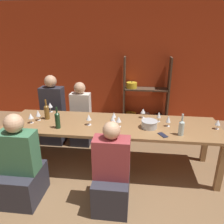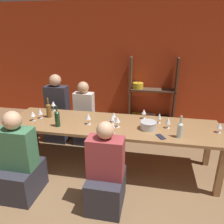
{
  "view_description": "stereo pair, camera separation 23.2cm",
  "coord_description": "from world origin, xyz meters",
  "px_view_note": "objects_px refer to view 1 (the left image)",
  "views": [
    {
      "loc": [
        0.42,
        -1.39,
        2.07
      ],
      "look_at": [
        0.05,
        1.68,
        0.91
      ],
      "focal_mm": 35.0,
      "sensor_mm": 36.0,
      "label": 1
    },
    {
      "loc": [
        0.65,
        -1.35,
        2.07
      ],
      "look_at": [
        0.05,
        1.68,
        0.91
      ],
      "focal_mm": 35.0,
      "sensor_mm": 36.0,
      "label": 2
    }
  ],
  "objects_px": {
    "person_far_b": "(54,117)",
    "wine_glass_empty_a": "(168,119)",
    "wine_glass_red_c": "(38,113)",
    "mixing_bowl": "(149,124)",
    "person_near_b": "(22,170)",
    "person_far_a": "(81,121)",
    "cell_phone": "(163,135)",
    "wine_bottle_dark": "(57,120)",
    "wine_glass_empty_c": "(143,111)",
    "wine_glass_empty_e": "(113,118)",
    "wine_glass_empty_f": "(119,120)",
    "shelf_unit": "(144,100)",
    "person_near_a": "(112,177)",
    "wine_glass_red_d": "(115,125)",
    "wine_glass_white_a": "(159,115)",
    "wine_bottle_amber": "(47,111)",
    "wine_glass_white_b": "(31,116)",
    "wine_glass_red_a": "(50,105)",
    "dining_table": "(111,128)",
    "wine_glass_empty_d": "(218,123)",
    "wine_glass_red_b": "(114,115)",
    "wine_bottle_green": "(181,127)",
    "wine_glass_empty_b": "(89,117)"
  },
  "relations": [
    {
      "from": "dining_table",
      "to": "wine_glass_empty_d",
      "type": "distance_m",
      "value": 1.52
    },
    {
      "from": "mixing_bowl",
      "to": "person_far_b",
      "type": "xyz_separation_m",
      "value": [
        -1.78,
        0.88,
        -0.34
      ]
    },
    {
      "from": "person_near_b",
      "to": "person_far_b",
      "type": "distance_m",
      "value": 1.63
    },
    {
      "from": "dining_table",
      "to": "wine_glass_white_b",
      "type": "relative_size",
      "value": 20.79
    },
    {
      "from": "wine_bottle_amber",
      "to": "person_far_a",
      "type": "height_order",
      "value": "person_far_a"
    },
    {
      "from": "wine_glass_red_d",
      "to": "wine_glass_empty_c",
      "type": "relative_size",
      "value": 1.01
    },
    {
      "from": "wine_glass_red_c",
      "to": "wine_bottle_amber",
      "type": "bearing_deg",
      "value": 32.16
    },
    {
      "from": "wine_bottle_green",
      "to": "wine_bottle_amber",
      "type": "relative_size",
      "value": 0.94
    },
    {
      "from": "wine_glass_white_a",
      "to": "wine_glass_red_b",
      "type": "xyz_separation_m",
      "value": [
        -0.68,
        -0.09,
        0.0
      ]
    },
    {
      "from": "wine_glass_red_c",
      "to": "mixing_bowl",
      "type": "bearing_deg",
      "value": -2.68
    },
    {
      "from": "mixing_bowl",
      "to": "person_far_b",
      "type": "distance_m",
      "value": 2.01
    },
    {
      "from": "wine_glass_white_a",
      "to": "wine_glass_red_b",
      "type": "relative_size",
      "value": 1.02
    },
    {
      "from": "wine_glass_red_d",
      "to": "person_far_a",
      "type": "distance_m",
      "value": 1.38
    },
    {
      "from": "wine_glass_empty_e",
      "to": "wine_glass_empty_f",
      "type": "distance_m",
      "value": 0.12
    },
    {
      "from": "wine_glass_white_a",
      "to": "person_far_a",
      "type": "distance_m",
      "value": 1.56
    },
    {
      "from": "person_far_b",
      "to": "person_far_a",
      "type": "bearing_deg",
      "value": 176.48
    },
    {
      "from": "shelf_unit",
      "to": "mixing_bowl",
      "type": "relative_size",
      "value": 6.46
    },
    {
      "from": "wine_glass_white_a",
      "to": "person_near_b",
      "type": "bearing_deg",
      "value": -150.51
    },
    {
      "from": "wine_bottle_green",
      "to": "cell_phone",
      "type": "bearing_deg",
      "value": -170.11
    },
    {
      "from": "shelf_unit",
      "to": "mixing_bowl",
      "type": "distance_m",
      "value": 2.15
    },
    {
      "from": "wine_bottle_green",
      "to": "mixing_bowl",
      "type": "bearing_deg",
      "value": 156.05
    },
    {
      "from": "wine_glass_empty_a",
      "to": "wine_glass_white_b",
      "type": "height_order",
      "value": "wine_glass_empty_a"
    },
    {
      "from": "wine_bottle_dark",
      "to": "person_far_a",
      "type": "height_order",
      "value": "person_far_a"
    },
    {
      "from": "wine_glass_empty_c",
      "to": "person_far_a",
      "type": "distance_m",
      "value": 1.3
    },
    {
      "from": "wine_glass_red_d",
      "to": "person_far_a",
      "type": "height_order",
      "value": "person_far_a"
    },
    {
      "from": "mixing_bowl",
      "to": "person_near_b",
      "type": "bearing_deg",
      "value": -155.17
    },
    {
      "from": "wine_glass_red_b",
      "to": "wine_glass_empty_d",
      "type": "relative_size",
      "value": 1.1
    },
    {
      "from": "dining_table",
      "to": "wine_glass_empty_f",
      "type": "relative_size",
      "value": 20.1
    },
    {
      "from": "wine_bottle_green",
      "to": "person_far_b",
      "type": "xyz_separation_m",
      "value": [
        -2.18,
        1.06,
        -0.39
      ]
    },
    {
      "from": "wine_glass_empty_f",
      "to": "person_near_b",
      "type": "relative_size",
      "value": 0.13
    },
    {
      "from": "wine_glass_empty_f",
      "to": "wine_glass_red_b",
      "type": "bearing_deg",
      "value": 116.39
    },
    {
      "from": "person_near_b",
      "to": "wine_glass_empty_e",
      "type": "bearing_deg",
      "value": 36.85
    },
    {
      "from": "wine_glass_red_b",
      "to": "cell_phone",
      "type": "xyz_separation_m",
      "value": [
        0.7,
        -0.38,
        -0.1
      ]
    },
    {
      "from": "dining_table",
      "to": "person_near_b",
      "type": "bearing_deg",
      "value": -141.73
    },
    {
      "from": "wine_glass_empty_f",
      "to": "cell_phone",
      "type": "relative_size",
      "value": 0.96
    },
    {
      "from": "mixing_bowl",
      "to": "wine_glass_empty_f",
      "type": "bearing_deg",
      "value": -177.71
    },
    {
      "from": "mixing_bowl",
      "to": "person_far_a",
      "type": "distance_m",
      "value": 1.54
    },
    {
      "from": "person_far_a",
      "to": "person_far_b",
      "type": "xyz_separation_m",
      "value": [
        -0.55,
        0.03,
        0.03
      ]
    },
    {
      "from": "cell_phone",
      "to": "wine_bottle_dark",
      "type": "bearing_deg",
      "value": 177.57
    },
    {
      "from": "person_far_b",
      "to": "wine_glass_empty_a",
      "type": "bearing_deg",
      "value": 158.73
    },
    {
      "from": "wine_glass_red_a",
      "to": "cell_phone",
      "type": "height_order",
      "value": "wine_glass_red_a"
    },
    {
      "from": "wine_glass_empty_b",
      "to": "person_far_a",
      "type": "height_order",
      "value": "person_far_a"
    },
    {
      "from": "wine_glass_empty_a",
      "to": "wine_glass_empty_c",
      "type": "height_order",
      "value": "wine_glass_empty_a"
    },
    {
      "from": "shelf_unit",
      "to": "wine_glass_empty_e",
      "type": "relative_size",
      "value": 10.43
    },
    {
      "from": "wine_glass_white_b",
      "to": "person_near_a",
      "type": "xyz_separation_m",
      "value": [
        1.3,
        -0.69,
        -0.46
      ]
    },
    {
      "from": "person_far_b",
      "to": "cell_phone",
      "type": "bearing_deg",
      "value": 150.43
    },
    {
      "from": "wine_glass_white_a",
      "to": "wine_bottle_dark",
      "type": "bearing_deg",
      "value": -164.18
    },
    {
      "from": "shelf_unit",
      "to": "person_near_a",
      "type": "xyz_separation_m",
      "value": [
        -0.42,
        -2.86,
        -0.1
      ]
    },
    {
      "from": "wine_glass_white_a",
      "to": "wine_glass_empty_b",
      "type": "distance_m",
      "value": 1.06
    },
    {
      "from": "wine_glass_red_a",
      "to": "wine_glass_empty_f",
      "type": "bearing_deg",
      "value": -21.49
    }
  ]
}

